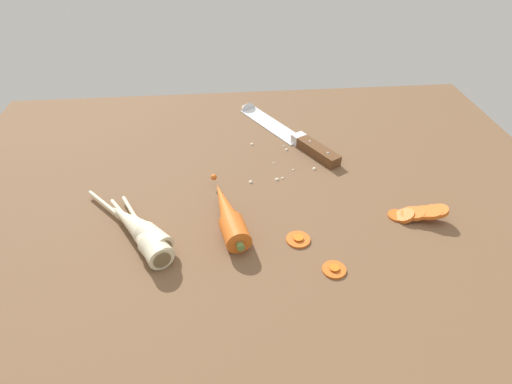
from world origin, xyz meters
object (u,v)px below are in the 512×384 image
carrot_slice_stray_near (298,239)px  carrot_slice_stack (419,213)px  chefs_knife (282,130)px  parsnip_mid_right (144,236)px  carrot_slice_stray_mid (334,269)px  whole_carrot (228,214)px  parsnip_mid_left (148,236)px  parsnip_front (137,227)px

carrot_slice_stray_near → carrot_slice_stack: bearing=9.1°
chefs_knife → parsnip_mid_right: parsnip_mid_right is taller
parsnip_mid_right → carrot_slice_stray_mid: (29.10, -8.15, -1.62)cm
carrot_slice_stray_near → carrot_slice_stray_mid: 8.25cm
whole_carrot → carrot_slice_stray_near: whole_carrot is taller
chefs_knife → carrot_slice_stray_mid: chefs_knife is taller
carrot_slice_stack → carrot_slice_stray_mid: bearing=-148.8°
carrot_slice_stray_near → parsnip_mid_left: bearing=177.2°
carrot_slice_stack → parsnip_front: bearing=179.9°
parsnip_mid_left → carrot_slice_stray_near: parsnip_mid_left is taller
parsnip_mid_left → carrot_slice_stack: (45.97, 2.29, -0.78)cm
carrot_slice_stack → carrot_slice_stray_near: (-21.68, -3.49, -0.84)cm
parsnip_mid_left → parsnip_mid_right: same height
chefs_knife → carrot_slice_stray_mid: (1.86, -42.73, -0.29)cm
parsnip_mid_left → chefs_knife: bearing=52.2°
parsnip_front → carrot_slice_stack: size_ratio=1.91×
carrot_slice_stack → carrot_slice_stray_mid: 20.31cm
chefs_knife → carrot_slice_stack: 37.51cm
parsnip_mid_left → parsnip_mid_right: 0.49cm
chefs_knife → parsnip_front: parsnip_front is taller
parsnip_front → parsnip_mid_left: bearing=-50.1°
chefs_knife → parsnip_mid_left: bearing=-127.8°
chefs_knife → carrot_slice_stray_mid: size_ratio=8.71×
whole_carrot → carrot_slice_stray_near: 12.53cm
whole_carrot → parsnip_mid_left: whole_carrot is taller
parsnip_mid_right → carrot_slice_stray_mid: parsnip_mid_right is taller
parsnip_mid_left → carrot_slice_stack: bearing=2.8°
parsnip_front → carrot_slice_stray_near: size_ratio=4.66×
chefs_knife → carrot_slice_stray_mid: 42.77cm
chefs_knife → carrot_slice_stray_near: size_ratio=8.00×
chefs_knife → parsnip_mid_right: 44.04cm
whole_carrot → parsnip_mid_left: (-13.04, -4.03, -0.12)cm
carrot_slice_stray_mid → carrot_slice_stack: bearing=31.2°
chefs_knife → whole_carrot: size_ratio=1.57×
parsnip_mid_left → carrot_slice_stack: size_ratio=1.88×
whole_carrot → carrot_slice_stack: (32.93, -1.74, -0.90)cm
parsnip_mid_right → carrot_slice_stray_near: parsnip_mid_right is taller
parsnip_front → chefs_knife: bearing=48.2°
parsnip_front → carrot_slice_stray_near: parsnip_front is taller
whole_carrot → carrot_slice_stack: whole_carrot is taller
parsnip_mid_right → parsnip_front: bearing=121.5°
whole_carrot → parsnip_mid_left: bearing=-162.8°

